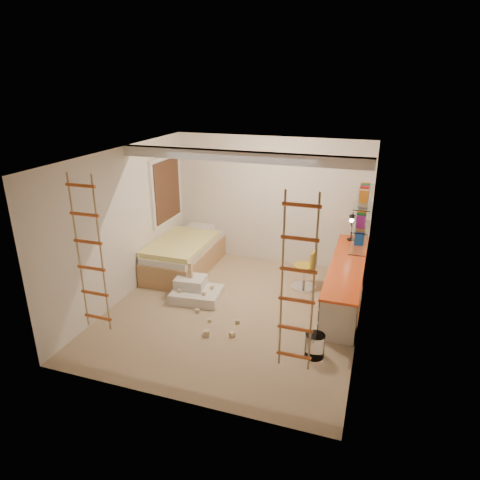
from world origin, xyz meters
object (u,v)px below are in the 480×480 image
(bed, at_px, (185,254))
(swivel_chair, at_px, (305,274))
(play_platform, at_px, (195,291))
(desk, at_px, (346,281))

(bed, xyz_separation_m, swivel_chair, (2.45, -0.06, -0.05))
(bed, xyz_separation_m, play_platform, (0.69, -1.06, -0.18))
(desk, bearing_deg, bed, 173.51)
(desk, height_order, play_platform, desk)
(play_platform, bearing_deg, desk, 15.53)
(swivel_chair, relative_size, play_platform, 0.85)
(bed, relative_size, play_platform, 2.24)
(desk, xyz_separation_m, swivel_chair, (-0.74, 0.30, -0.12))
(desk, bearing_deg, swivel_chair, 157.80)
(bed, height_order, play_platform, bed)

